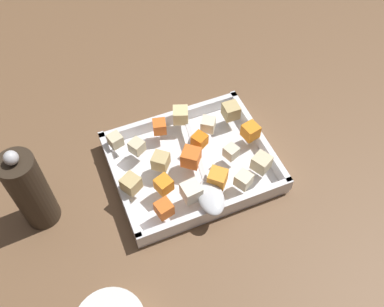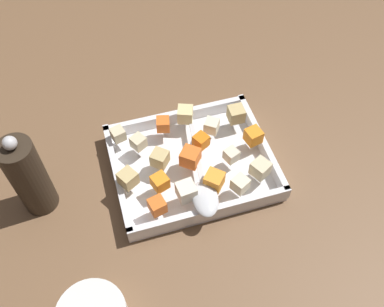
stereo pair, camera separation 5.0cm
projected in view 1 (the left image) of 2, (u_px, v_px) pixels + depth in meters
The scene contains 22 objects.
ground_plane at pixel (198, 166), 0.89m from camera, with size 4.00×4.00×0.00m, color brown.
baking_dish at pixel (192, 166), 0.88m from camera, with size 0.31×0.26×0.05m.
carrot_chunk_corner_se at pixel (199, 140), 0.86m from camera, with size 0.03×0.03×0.03m, color orange.
carrot_chunk_back_center at pixel (218, 178), 0.80m from camera, with size 0.03×0.03×0.03m, color orange.
carrot_chunk_near_right at pixel (164, 185), 0.80m from camera, with size 0.03×0.03×0.03m, color orange.
carrot_chunk_near_left at pixel (164, 209), 0.77m from camera, with size 0.03×0.03×0.03m, color orange.
carrot_chunk_mid_left at pixel (249, 129), 0.87m from camera, with size 0.03×0.03×0.03m, color orange.
carrot_chunk_far_right at pixel (191, 157), 0.83m from camera, with size 0.03×0.03×0.03m, color orange.
carrot_chunk_front_center at pixel (160, 127), 0.88m from camera, with size 0.03×0.03×0.03m, color orange.
potato_chunk_corner_nw at pixel (261, 163), 0.82m from camera, with size 0.03×0.03×0.03m, color beige.
potato_chunk_mid_right at pixel (131, 184), 0.80m from camera, with size 0.03×0.03×0.03m, color tan.
potato_chunk_under_handle at pixel (231, 111), 0.90m from camera, with size 0.03×0.03×0.03m, color tan.
potato_chunk_heap_side at pixel (161, 161), 0.83m from camera, with size 0.03×0.03×0.03m, color tan.
potato_chunk_center at pixel (208, 124), 0.88m from camera, with size 0.03×0.03×0.03m, color beige.
potato_chunk_rim_edge at pixel (182, 115), 0.90m from camera, with size 0.03×0.03×0.03m, color #E0CC89.
potato_chunk_corner_ne at pixel (137, 146), 0.85m from camera, with size 0.03×0.03×0.03m, color beige.
potato_chunk_near_spoon at pixel (244, 180), 0.80m from camera, with size 0.03×0.03×0.03m, color beige.
potato_chunk_far_left at pixel (115, 140), 0.86m from camera, with size 0.03×0.03×0.03m, color beige.
parsnip_chunk_heap_top at pixel (231, 152), 0.84m from camera, with size 0.02×0.02×0.02m, color beige.
parsnip_chunk_corner_sw at pixel (191, 191), 0.78m from camera, with size 0.03×0.03×0.03m, color silver.
serving_spoon at pixel (209, 191), 0.79m from camera, with size 0.07×0.26×0.02m.
pepper_mill at pixel (30, 191), 0.75m from camera, with size 0.06×0.06×0.20m.
Camera 1 is at (0.20, 0.46, 0.74)m, focal length 40.16 mm.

